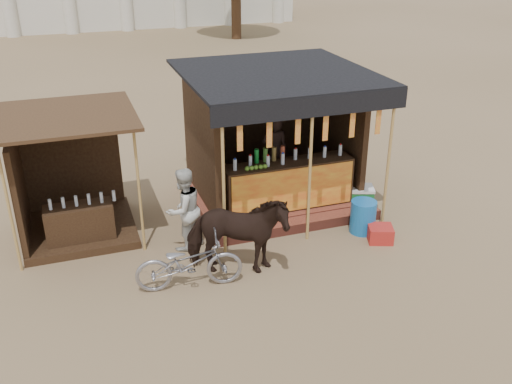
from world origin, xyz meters
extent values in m
plane|color=#846B4C|center=(0.00, 0.00, 0.00)|extent=(120.00, 120.00, 0.00)
cube|color=brown|center=(1.00, 3.50, 0.11)|extent=(3.40, 2.80, 0.22)
cube|color=brown|center=(1.00, 1.95, 0.10)|extent=(3.40, 0.35, 0.20)
cube|color=#392714|center=(1.00, 2.55, 0.69)|extent=(2.60, 0.55, 0.95)
cube|color=#DE471A|center=(1.00, 2.27, 0.69)|extent=(2.50, 0.02, 0.88)
cube|color=#392714|center=(1.00, 4.75, 1.47)|extent=(3.00, 0.12, 2.50)
cube|color=#392714|center=(-0.50, 3.50, 1.47)|extent=(0.12, 2.50, 2.50)
cube|color=#392714|center=(2.50, 3.50, 1.47)|extent=(0.12, 2.50, 2.50)
cube|color=black|center=(1.00, 3.30, 2.75)|extent=(3.60, 3.60, 0.06)
cube|color=black|center=(1.00, 1.52, 2.57)|extent=(3.60, 0.06, 0.36)
cylinder|color=tan|center=(-0.60, 1.55, 1.38)|extent=(0.06, 0.06, 2.75)
cylinder|color=tan|center=(1.00, 1.55, 1.38)|extent=(0.06, 0.06, 2.75)
cylinder|color=tan|center=(2.60, 1.55, 1.38)|extent=(0.06, 0.06, 2.75)
cube|color=red|center=(-0.30, 1.55, 2.20)|extent=(0.10, 0.02, 0.55)
cube|color=red|center=(0.22, 1.55, 2.20)|extent=(0.10, 0.02, 0.55)
cube|color=red|center=(0.74, 1.55, 2.20)|extent=(0.10, 0.02, 0.55)
cube|color=red|center=(1.26, 1.55, 2.20)|extent=(0.10, 0.02, 0.55)
cube|color=red|center=(1.78, 1.55, 2.20)|extent=(0.10, 0.02, 0.55)
cube|color=red|center=(2.30, 1.55, 2.20)|extent=(0.10, 0.02, 0.55)
imported|color=black|center=(1.11, 3.60, 0.99)|extent=(0.61, 0.45, 1.54)
cube|color=#392714|center=(-3.00, 3.20, 0.07)|extent=(2.00, 2.00, 0.15)
cube|color=#392714|center=(-3.00, 4.15, 1.05)|extent=(1.90, 0.10, 2.10)
cube|color=#392714|center=(-3.95, 3.20, 1.05)|extent=(0.10, 1.90, 2.10)
cube|color=#472D19|center=(-3.00, 3.10, 2.35)|extent=(2.40, 2.40, 0.06)
cylinder|color=tan|center=(-4.05, 2.15, 1.18)|extent=(0.05, 0.05, 2.35)
cylinder|color=tan|center=(-1.95, 2.15, 1.18)|extent=(0.05, 0.05, 2.35)
cube|color=#392714|center=(-3.00, 2.70, 0.40)|extent=(1.20, 0.50, 0.80)
imported|color=black|center=(-0.59, 0.87, 0.72)|extent=(1.86, 1.29, 1.44)
imported|color=gray|center=(-1.44, 0.73, 0.45)|extent=(1.78, 0.81, 0.90)
imported|color=beige|center=(-1.22, 2.00, 0.77)|extent=(0.94, 0.87, 1.54)
cylinder|color=#1660A8|center=(2.11, 1.46, 0.32)|extent=(0.62, 0.62, 0.64)
cube|color=#AA221C|center=(2.25, 1.03, 0.15)|extent=(0.56, 0.53, 0.30)
cube|color=#176B2B|center=(2.52, 2.43, 0.20)|extent=(0.72, 0.60, 0.40)
cube|color=white|center=(2.52, 2.43, 0.43)|extent=(0.75, 0.63, 0.06)
cylinder|color=silver|center=(-5.00, 26.40, 1.80)|extent=(0.70, 0.70, 3.60)
camera|label=1|loc=(-2.97, -6.95, 5.34)|focal=40.00mm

